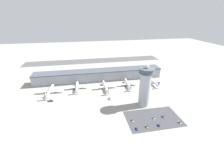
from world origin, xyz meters
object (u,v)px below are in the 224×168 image
object	(u,v)px
airplane_gate_delta	(128,84)
car_green_van	(137,129)
car_blue_compact	(159,125)
airplane_gate_charlie	(105,87)
service_truck_catering	(110,99)
car_navy_sedan	(154,118)
service_truck_fuel	(50,101)
airplane_gate_alpha	(50,91)
car_maroon_suv	(180,122)
car_yellow_taxi	(132,120)
airplane_gate_echo	(153,81)
service_truck_baggage	(129,85)
car_black_suv	(163,117)
control_tower	(145,86)
car_silver_sedan	(147,127)
airplane_gate_bravo	(77,87)

from	to	relation	value
airplane_gate_delta	car_green_van	distance (m)	105.83
car_blue_compact	airplane_gate_charlie	bearing A→B (deg)	113.93
service_truck_catering	car_navy_sedan	xyz separation A→B (m)	(43.18, -52.18, -0.43)
service_truck_fuel	airplane_gate_alpha	bearing A→B (deg)	101.17
service_truck_catering	car_maroon_suv	xyz separation A→B (m)	(68.84, -65.08, -0.34)
car_yellow_taxi	service_truck_catering	bearing A→B (deg)	108.48
airplane_gate_alpha	car_green_van	world-z (taller)	airplane_gate_alpha
airplane_gate_echo	service_truck_catering	size ratio (longest dim) A/B	6.27
airplane_gate_delta	airplane_gate_echo	xyz separation A→B (m)	(45.73, 0.16, 0.60)
car_blue_compact	car_maroon_suv	distance (m)	25.64
airplane_gate_charlie	car_maroon_suv	bearing A→B (deg)	-54.93
airplane_gate_alpha	car_blue_compact	size ratio (longest dim) A/B	9.42
service_truck_baggage	car_maroon_suv	xyz separation A→B (m)	(27.96, -105.66, -0.35)
service_truck_baggage	car_green_van	world-z (taller)	service_truck_baggage
airplane_gate_echo	car_maroon_suv	size ratio (longest dim) A/B	8.57
service_truck_catering	car_navy_sedan	size ratio (longest dim) A/B	1.47
car_green_van	car_black_suv	size ratio (longest dim) A/B	0.97
service_truck_baggage	car_green_van	distance (m)	109.10
service_truck_baggage	car_navy_sedan	size ratio (longest dim) A/B	1.83
airplane_gate_echo	service_truck_fuel	bearing A→B (deg)	-170.58
airplane_gate_echo	car_black_suv	world-z (taller)	airplane_gate_echo
car_blue_compact	car_green_van	world-z (taller)	car_blue_compact
car_yellow_taxi	airplane_gate_echo	bearing A→B (deg)	53.54
car_yellow_taxi	control_tower	bearing A→B (deg)	50.13
airplane_gate_alpha	service_truck_catering	xyz separation A→B (m)	(87.86, -35.02, -3.17)
airplane_gate_alpha	airplane_gate_delta	xyz separation A→B (m)	(125.72, 2.79, -0.25)
airplane_gate_alpha	car_maroon_suv	size ratio (longest dim) A/B	9.03
airplane_gate_alpha	car_yellow_taxi	world-z (taller)	airplane_gate_alpha
car_silver_sedan	car_yellow_taxi	size ratio (longest dim) A/B	0.98
airplane_gate_alpha	car_navy_sedan	xyz separation A→B (m)	(131.04, -87.20, -3.60)
service_truck_fuel	car_maroon_suv	world-z (taller)	service_truck_fuel
service_truck_fuel	car_blue_compact	distance (m)	147.06
airplane_gate_bravo	car_green_van	size ratio (longest dim) A/B	8.11
service_truck_fuel	car_black_suv	xyz separation A→B (m)	(138.41, -62.42, -0.33)
car_black_suv	car_silver_sedan	bearing A→B (deg)	-153.82
service_truck_catering	car_silver_sedan	size ratio (longest dim) A/B	1.42
car_navy_sedan	airplane_gate_alpha	bearing A→B (deg)	146.36
airplane_gate_charlie	control_tower	bearing A→B (deg)	-52.68
airplane_gate_delta	car_black_suv	size ratio (longest dim) A/B	8.65
airplane_gate_echo	car_silver_sedan	bearing A→B (deg)	-117.77
airplane_gate_bravo	car_maroon_suv	size ratio (longest dim) A/B	7.98
airplane_gate_delta	airplane_gate_echo	distance (m)	45.74
airplane_gate_charlie	car_blue_compact	size ratio (longest dim) A/B	9.87
control_tower	car_black_suv	xyz separation A→B (m)	(13.36, -30.01, -27.19)
airplane_gate_alpha	airplane_gate_echo	bearing A→B (deg)	0.99
control_tower	airplane_gate_alpha	distance (m)	143.88
airplane_gate_alpha	car_black_suv	distance (m)	167.73
airplane_gate_charlie	car_black_suv	bearing A→B (deg)	-56.88
car_black_suv	car_maroon_suv	distance (m)	18.67
control_tower	car_black_suv	distance (m)	42.64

